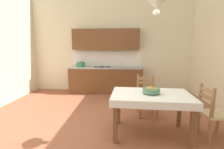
{
  "coord_description": "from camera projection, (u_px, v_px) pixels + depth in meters",
  "views": [
    {
      "loc": [
        0.35,
        -2.84,
        1.53
      ],
      "look_at": [
        0.15,
        0.74,
        0.96
      ],
      "focal_mm": 25.83,
      "sensor_mm": 36.0,
      "label": 1
    }
  ],
  "objects": [
    {
      "name": "dining_chair_kitchen_side",
      "position": [
        146.0,
        96.0,
        3.72
      ],
      "size": [
        0.45,
        0.45,
        0.93
      ],
      "color": "#D1BC89",
      "rests_on": "ground_plane"
    },
    {
      "name": "dining_chair_window_side",
      "position": [
        213.0,
        113.0,
        2.75
      ],
      "size": [
        0.44,
        0.44,
        0.93
      ],
      "color": "#D1BC89",
      "rests_on": "ground_plane"
    },
    {
      "name": "kitchen_cabinetry",
      "position": [
        106.0,
        68.0,
        5.65
      ],
      "size": [
        2.53,
        0.63,
        2.2
      ],
      "color": "brown",
      "rests_on": "ground_plane"
    },
    {
      "name": "wall_back",
      "position": [
        112.0,
        32.0,
        5.77
      ],
      "size": [
        6.26,
        0.12,
        4.23
      ],
      "primitive_type": "cube",
      "color": "beige",
      "rests_on": "ground_plane"
    },
    {
      "name": "ground_plane",
      "position": [
        102.0,
        133.0,
        3.07
      ],
      "size": [
        6.26,
        6.65,
        0.1
      ],
      "primitive_type": "cube",
      "color": "#99563D"
    },
    {
      "name": "pendant_lamp",
      "position": [
        157.0,
        4.0,
        2.46
      ],
      "size": [
        0.32,
        0.32,
        0.81
      ],
      "color": "black"
    },
    {
      "name": "fruit_bowl",
      "position": [
        151.0,
        90.0,
        2.82
      ],
      "size": [
        0.3,
        0.3,
        0.12
      ],
      "color": "#4C7F5B",
      "rests_on": "dining_table"
    },
    {
      "name": "dining_table",
      "position": [
        151.0,
        101.0,
        2.85
      ],
      "size": [
        1.43,
        0.97,
        0.75
      ],
      "color": "brown",
      "rests_on": "ground_plane"
    }
  ]
}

